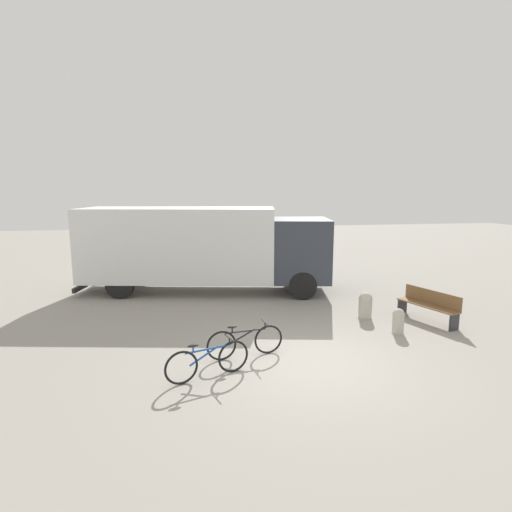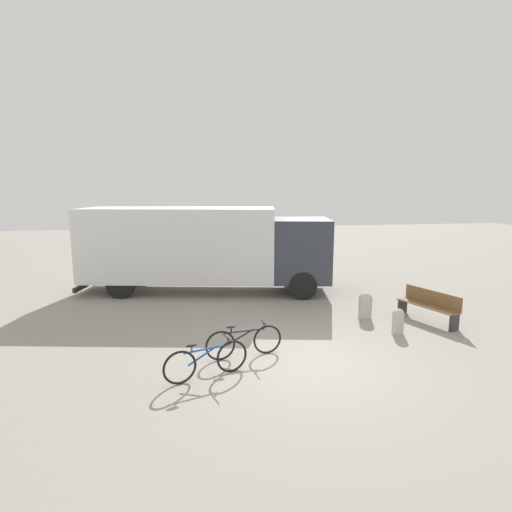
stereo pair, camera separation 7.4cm
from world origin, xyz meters
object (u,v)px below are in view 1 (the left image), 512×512
(bicycle_near, at_px, (208,361))
(bicycle_middle, at_px, (245,341))
(park_bench, at_px, (429,304))
(bollard_far_bench, at_px, (365,304))
(bollard_near_bench, at_px, (398,320))
(delivery_truck, at_px, (203,245))

(bicycle_near, xyz_separation_m, bicycle_middle, (0.85, 0.84, 0.00))
(park_bench, distance_m, bicycle_middle, 5.48)
(bicycle_near, distance_m, bollard_far_bench, 5.37)
(bicycle_near, relative_size, bicycle_middle, 0.97)
(bollard_near_bench, xyz_separation_m, bollard_far_bench, (-0.28, 1.27, 0.05))
(bicycle_near, xyz_separation_m, bollard_far_bench, (4.55, 2.85, 0.04))
(delivery_truck, distance_m, park_bench, 7.44)
(delivery_truck, xyz_separation_m, bollard_far_bench, (4.30, -3.84, -1.24))
(park_bench, xyz_separation_m, bicycle_middle, (-5.29, -1.45, -0.13))
(bicycle_middle, xyz_separation_m, bollard_far_bench, (3.71, 2.01, 0.04))
(delivery_truck, height_order, bollard_far_bench, delivery_truck)
(delivery_truck, relative_size, bollard_far_bench, 12.00)
(delivery_truck, bearing_deg, bollard_far_bench, -30.45)
(park_bench, distance_m, bicycle_near, 6.55)
(park_bench, xyz_separation_m, bollard_far_bench, (-1.58, 0.56, -0.08))
(bicycle_near, bearing_deg, delivery_truck, 69.54)
(bicycle_near, bearing_deg, bollard_far_bench, 13.71)
(park_bench, bearing_deg, bicycle_middle, 86.76)
(delivery_truck, bearing_deg, bicycle_near, -80.82)
(bollard_near_bench, distance_m, bollard_far_bench, 1.30)
(delivery_truck, bearing_deg, park_bench, -25.51)
(bicycle_middle, bearing_deg, bollard_near_bench, 1.12)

